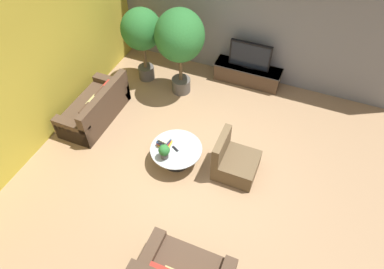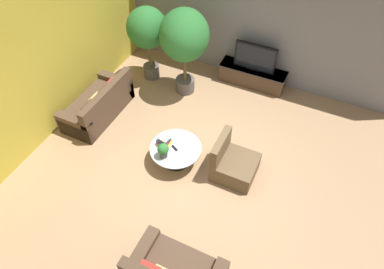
% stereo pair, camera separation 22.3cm
% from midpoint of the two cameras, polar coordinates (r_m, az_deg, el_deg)
% --- Properties ---
extents(ground_plane, '(24.00, 24.00, 0.00)m').
position_cam_midpoint_polar(ground_plane, '(6.93, 1.46, -5.09)').
color(ground_plane, '#9E7A56').
extents(back_wall_stone, '(7.40, 0.12, 3.00)m').
position_cam_midpoint_polar(back_wall_stone, '(8.33, 11.44, 18.04)').
color(back_wall_stone, slate).
rests_on(back_wall_stone, ground).
extents(side_wall_left, '(0.12, 7.40, 3.00)m').
position_cam_midpoint_polar(side_wall_left, '(7.51, -21.44, 11.99)').
color(side_wall_left, gold).
rests_on(side_wall_left, ground).
extents(media_console, '(1.64, 0.50, 0.45)m').
position_cam_midpoint_polar(media_console, '(8.72, 10.75, 9.60)').
color(media_console, '#473323').
rests_on(media_console, ground).
extents(television, '(1.00, 0.13, 0.67)m').
position_cam_midpoint_polar(television, '(8.40, 11.27, 12.49)').
color(television, black).
rests_on(television, media_console).
extents(coffee_table, '(1.02, 1.02, 0.40)m').
position_cam_midpoint_polar(coffee_table, '(6.78, -1.77, -2.89)').
color(coffee_table, black).
rests_on(coffee_table, ground).
extents(couch_by_wall, '(0.84, 1.72, 0.84)m').
position_cam_midpoint_polar(couch_by_wall, '(7.93, -14.48, 4.76)').
color(couch_by_wall, '#4C3828').
rests_on(couch_by_wall, ground).
extents(armchair_wicker, '(0.80, 0.76, 0.86)m').
position_cam_midpoint_polar(armchair_wicker, '(6.66, 7.76, -4.88)').
color(armchair_wicker, brown).
rests_on(armchair_wicker, ground).
extents(potted_palm_tall, '(0.94, 0.94, 1.86)m').
position_cam_midpoint_polar(potted_palm_tall, '(8.24, -6.67, 16.80)').
color(potted_palm_tall, '#514C47').
rests_on(potted_palm_tall, ground).
extents(potted_palm_corner, '(1.09, 1.09, 2.11)m').
position_cam_midpoint_polar(potted_palm_corner, '(7.65, -0.42, 15.77)').
color(potted_palm_corner, '#514C47').
rests_on(potted_palm_corner, ground).
extents(potted_plant_tabletop, '(0.22, 0.22, 0.32)m').
position_cam_midpoint_polar(potted_plant_tabletop, '(6.43, -3.84, -2.62)').
color(potted_plant_tabletop, '#514C47').
rests_on(potted_plant_tabletop, coffee_table).
extents(book_stack, '(0.27, 0.25, 0.19)m').
position_cam_midpoint_polar(book_stack, '(6.71, -3.74, -1.03)').
color(book_stack, gold).
rests_on(book_stack, coffee_table).
extents(remote_black, '(0.16, 0.11, 0.02)m').
position_cam_midpoint_polar(remote_black, '(6.67, -1.96, -2.29)').
color(remote_black, black).
rests_on(remote_black, coffee_table).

